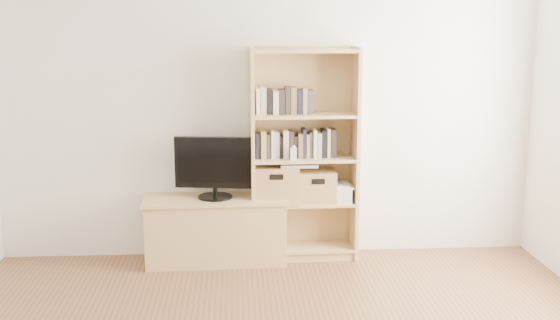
{
  "coord_description": "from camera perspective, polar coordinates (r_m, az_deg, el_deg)",
  "views": [
    {
      "loc": [
        -0.27,
        -3.31,
        1.99
      ],
      "look_at": [
        0.06,
        1.9,
        0.93
      ],
      "focal_mm": 45.0,
      "sensor_mm": 36.0,
      "label": 1
    }
  ],
  "objects": [
    {
      "name": "basket_left",
      "position": [
        5.81,
        -0.36,
        -1.96
      ],
      "size": [
        0.38,
        0.31,
        0.31
      ],
      "primitive_type": "cube",
      "rotation": [
        0.0,
        0.0,
        -0.01
      ],
      "color": "#A5794A",
      "rests_on": "bookshelf"
    },
    {
      "name": "basket_right",
      "position": [
        5.86,
        2.99,
        -2.12
      ],
      "size": [
        0.32,
        0.26,
        0.26
      ],
      "primitive_type": "cube",
      "rotation": [
        0.0,
        0.0,
        -0.02
      ],
      "color": "#A5794A",
      "rests_on": "bookshelf"
    },
    {
      "name": "laptop",
      "position": [
        5.78,
        1.55,
        -0.36
      ],
      "size": [
        0.31,
        0.22,
        0.02
      ],
      "primitive_type": "cube",
      "rotation": [
        0.0,
        0.0,
        -0.03
      ],
      "color": "silver",
      "rests_on": "basket_left"
    },
    {
      "name": "television",
      "position": [
        5.73,
        -5.33,
        -0.62
      ],
      "size": [
        0.65,
        0.14,
        0.51
      ],
      "primitive_type": "cube",
      "rotation": [
        0.0,
        0.0,
        -0.14
      ],
      "color": "black",
      "rests_on": "tv_stand"
    },
    {
      "name": "tv_stand",
      "position": [
        5.86,
        -5.23,
        -5.78
      ],
      "size": [
        1.15,
        0.47,
        0.52
      ],
      "primitive_type": "cube",
      "rotation": [
        0.0,
        0.0,
        0.04
      ],
      "color": "tan",
      "rests_on": "floor"
    },
    {
      "name": "back_wall",
      "position": [
        5.86,
        -0.99,
        4.66
      ],
      "size": [
        4.5,
        0.02,
        2.6
      ],
      "primitive_type": "cube",
      "color": "silver",
      "rests_on": "floor"
    },
    {
      "name": "books_row_upper",
      "position": [
        5.72,
        0.0,
        4.71
      ],
      "size": [
        0.36,
        0.13,
        0.19
      ],
      "primitive_type": "cube",
      "rotation": [
        0.0,
        0.0,
        0.01
      ],
      "color": "black",
      "rests_on": "bookshelf"
    },
    {
      "name": "bookshelf",
      "position": [
        5.79,
        1.96,
        0.4
      ],
      "size": [
        0.89,
        0.34,
        1.77
      ],
      "primitive_type": "cube",
      "rotation": [
        0.0,
        0.0,
        0.03
      ],
      "color": "tan",
      "rests_on": "floor"
    },
    {
      "name": "baby_monitor",
      "position": [
        5.68,
        1.1,
        0.49
      ],
      "size": [
        0.05,
        0.04,
        0.1
      ],
      "primitive_type": "cube",
      "rotation": [
        0.0,
        0.0,
        -0.05
      ],
      "color": "white",
      "rests_on": "bookshelf"
    },
    {
      "name": "books_row_mid",
      "position": [
        5.79,
        1.94,
        1.38
      ],
      "size": [
        0.87,
        0.2,
        0.23
      ],
      "primitive_type": "cube",
      "rotation": [
        0.0,
        0.0,
        0.04
      ],
      "color": "black",
      "rests_on": "bookshelf"
    },
    {
      "name": "magazine_stack",
      "position": [
        5.9,
        4.88,
        -2.7
      ],
      "size": [
        0.21,
        0.28,
        0.12
      ],
      "primitive_type": "cube",
      "rotation": [
        0.0,
        0.0,
        -0.08
      ],
      "color": "beige",
      "rests_on": "bookshelf"
    }
  ]
}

